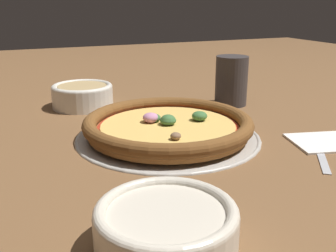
% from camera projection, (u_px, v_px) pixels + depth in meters
% --- Properties ---
extents(ground_plane, '(3.00, 3.00, 0.00)m').
position_uv_depth(ground_plane, '(168.00, 137.00, 0.73)').
color(ground_plane, brown).
extents(pizza_tray, '(0.34, 0.34, 0.01)m').
position_uv_depth(pizza_tray, '(168.00, 135.00, 0.73)').
color(pizza_tray, '#B7B2A8').
rests_on(pizza_tray, ground_plane).
extents(pizza, '(0.31, 0.31, 0.04)m').
position_uv_depth(pizza, '(168.00, 125.00, 0.72)').
color(pizza, '#A86B33').
rests_on(pizza, pizza_tray).
extents(bowl_near, '(0.14, 0.14, 0.05)m').
position_uv_depth(bowl_near, '(83.00, 95.00, 0.93)').
color(bowl_near, silver).
rests_on(bowl_near, ground_plane).
extents(bowl_far, '(0.15, 0.15, 0.05)m').
position_uv_depth(bowl_far, '(166.00, 227.00, 0.39)').
color(bowl_far, beige).
rests_on(bowl_far, ground_plane).
extents(drinking_cup, '(0.08, 0.08, 0.12)m').
position_uv_depth(drinking_cup, '(231.00, 81.00, 0.94)').
color(drinking_cup, '#383333').
rests_on(drinking_cup, ground_plane).
extents(napkin, '(0.14, 0.13, 0.01)m').
position_uv_depth(napkin, '(325.00, 141.00, 0.70)').
color(napkin, white).
rests_on(napkin, ground_plane).
extents(fork, '(0.11, 0.14, 0.00)m').
position_uv_depth(fork, '(320.00, 151.00, 0.66)').
color(fork, '#B7B7BC').
rests_on(fork, ground_plane).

